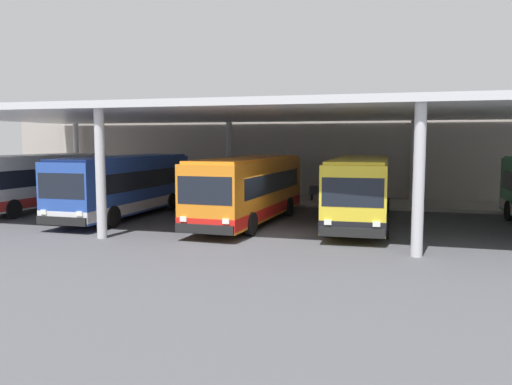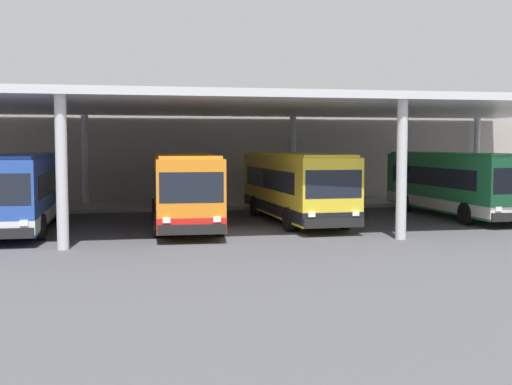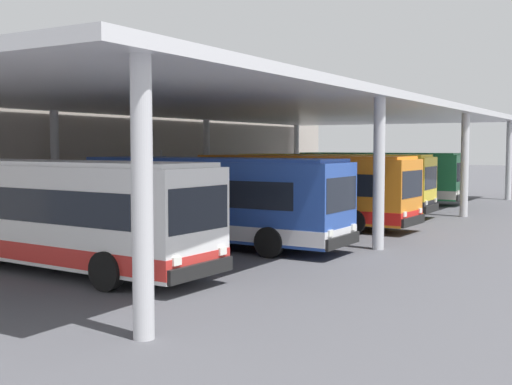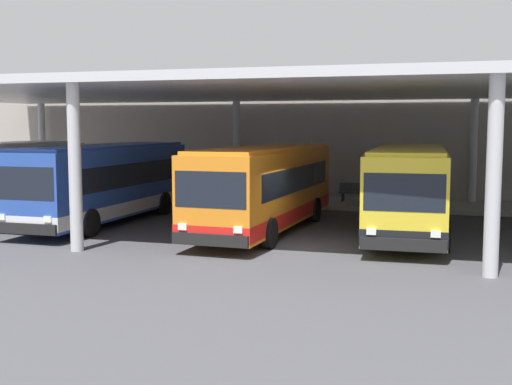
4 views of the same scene
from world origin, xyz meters
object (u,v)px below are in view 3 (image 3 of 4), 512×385
Objects in this scene: bus_nearest_bay at (58,213)px; banner_sign at (162,177)px; bus_departing at (378,176)px; trash_bin at (145,202)px; bus_middle_bay at (301,189)px; bench_waiting at (174,199)px; bus_second_bay at (209,200)px; bus_far_bay at (331,183)px.

banner_sign is (13.07, 6.83, 0.32)m from bus_nearest_bay.
trash_bin is (-13.46, 7.75, -0.98)m from bus_departing.
bus_middle_bay is 1.00× the size of bus_departing.
banner_sign reaches higher than trash_bin.
bus_nearest_bay is 17.11m from bench_waiting.
trash_bin is 1.70m from banner_sign.
banner_sign is (0.05, 8.04, 0.32)m from bus_middle_bay.
bench_waiting is at bearing 146.28° from bus_departing.
bus_far_bay is at bearing 2.97° from bus_second_bay.
bus_second_bay reaches higher than bench_waiting.
bus_second_bay and bus_middle_bay have the same top height.
bus_nearest_bay is 5.91× the size of bench_waiting.
bus_middle_bay and bus_far_bay have the same top height.
trash_bin is at bearing 90.72° from banner_sign.
bus_middle_bay is at bearing -174.13° from bus_departing.
bus_far_bay is 5.89× the size of bench_waiting.
bus_far_bay is 8.66m from bench_waiting.
trash_bin is at bearing 174.28° from bench_waiting.
trash_bin is 0.31× the size of banner_sign.
bus_nearest_bay is at bearing -153.18° from bench_waiting.
bus_second_bay is at bearing -131.35° from banner_sign.
bus_nearest_bay is 1.00× the size of bus_far_bay.
bus_second_bay and bus_far_bay have the same top height.
trash_bin is (0.04, 9.14, -0.98)m from bus_middle_bay.
bus_departing is 15.01m from banner_sign.
banner_sign reaches higher than bus_departing.
bus_far_bay reaches higher than trash_bin.
bench_waiting is 0.56× the size of banner_sign.
bus_nearest_bay and bus_departing have the same top height.
bus_nearest_bay is 1.01× the size of bus_departing.
banner_sign is (-2.17, -0.88, 1.32)m from bench_waiting.
banner_sign reaches higher than bus_far_bay.
banner_sign is at bearing 89.62° from bus_middle_bay.
bus_middle_bay is 10.84× the size of trash_bin.
trash_bin is at bearing 52.39° from bus_second_bay.
bus_middle_bay reaches higher than trash_bin.
bus_far_bay is (12.02, 0.62, 0.00)m from bus_second_bay.
bus_far_bay is (5.20, 0.85, 0.00)m from bus_middle_bay.
bus_second_bay is 0.99× the size of bus_middle_bay.
bus_nearest_bay and bus_far_bay have the same top height.
bench_waiting is 2.19m from trash_bin.
bus_middle_bay is (6.82, -0.23, 0.00)m from bus_second_bay.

